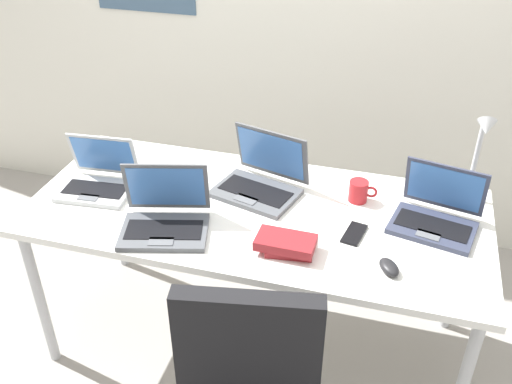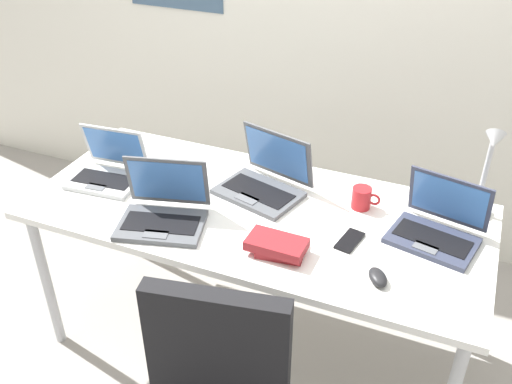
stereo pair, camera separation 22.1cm
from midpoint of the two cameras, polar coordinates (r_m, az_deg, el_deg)
ground_plane at (r=2.74m, az=-2.38°, el=-14.63°), size 12.00×12.00×0.00m
desk at (r=2.28m, az=-2.77°, el=-2.97°), size 1.80×0.80×0.74m
desk_lamp at (r=2.30m, az=18.62°, el=3.00°), size 0.12×0.18×0.40m
laptop_mid_desk at (r=2.47m, az=-17.95°, el=1.10°), size 0.31×0.27×0.21m
laptop_center at (r=2.34m, az=-2.24°, el=1.07°), size 0.39×0.35×0.24m
laptop_back_right at (r=2.17m, az=-11.96°, el=-2.61°), size 0.37×0.34×0.24m
laptop_by_keyboard at (r=2.21m, az=14.82°, el=-2.31°), size 0.35×0.31×0.22m
computer_mouse at (r=1.97m, az=10.00°, el=-7.50°), size 0.10×0.11×0.03m
cell_phone at (r=2.13m, az=6.85°, el=-4.25°), size 0.09×0.15×0.01m
book_stack at (r=2.02m, az=-0.01°, el=-5.31°), size 0.21×0.14×0.06m
coffee_mug at (r=2.30m, az=7.53°, el=-0.00°), size 0.11×0.08×0.09m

